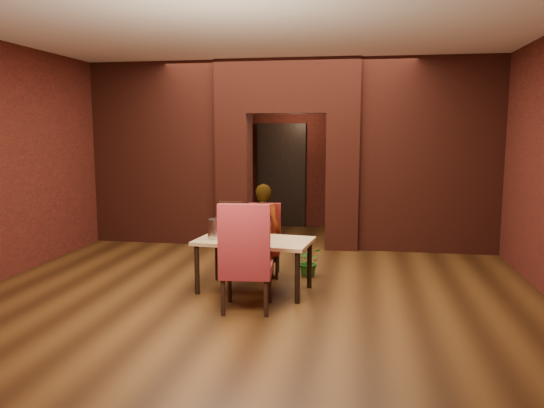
{
  "coord_description": "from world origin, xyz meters",
  "views": [
    {
      "loc": [
        1.26,
        -7.08,
        2.01
      ],
      "look_at": [
        0.06,
        0.0,
        1.01
      ],
      "focal_mm": 35.0,
      "sensor_mm": 36.0,
      "label": 1
    }
  ],
  "objects_px": {
    "chair_far": "(264,241)",
    "wine_glass_a": "(238,228)",
    "wine_glass_b": "(252,231)",
    "dining_table": "(254,265)",
    "wine_glass_c": "(264,234)",
    "person_seated": "(263,231)",
    "chair_near": "(247,256)",
    "potted_plant": "(309,261)",
    "water_bottle": "(219,224)",
    "wine_bucket": "(216,229)"
  },
  "relations": [
    {
      "from": "chair_far",
      "to": "wine_glass_a",
      "type": "xyz_separation_m",
      "value": [
        -0.22,
        -0.58,
        0.28
      ]
    },
    {
      "from": "wine_glass_a",
      "to": "wine_glass_b",
      "type": "bearing_deg",
      "value": -26.29
    },
    {
      "from": "dining_table",
      "to": "wine_glass_c",
      "type": "bearing_deg",
      "value": -32.83
    },
    {
      "from": "person_seated",
      "to": "wine_glass_a",
      "type": "relative_size",
      "value": 5.72
    },
    {
      "from": "chair_near",
      "to": "wine_glass_a",
      "type": "relative_size",
      "value": 5.43
    },
    {
      "from": "person_seated",
      "to": "potted_plant",
      "type": "distance_m",
      "value": 0.78
    },
    {
      "from": "wine_glass_a",
      "to": "wine_glass_c",
      "type": "height_order",
      "value": "wine_glass_a"
    },
    {
      "from": "water_bottle",
      "to": "wine_glass_a",
      "type": "bearing_deg",
      "value": 16.69
    },
    {
      "from": "wine_glass_a",
      "to": "potted_plant",
      "type": "xyz_separation_m",
      "value": [
        0.85,
        0.66,
        -0.57
      ]
    },
    {
      "from": "wine_glass_c",
      "to": "wine_bucket",
      "type": "relative_size",
      "value": 0.74
    },
    {
      "from": "person_seated",
      "to": "dining_table",
      "type": "bearing_deg",
      "value": 95.03
    },
    {
      "from": "person_seated",
      "to": "wine_glass_c",
      "type": "xyz_separation_m",
      "value": [
        0.15,
        -0.74,
        0.1
      ]
    },
    {
      "from": "wine_bucket",
      "to": "water_bottle",
      "type": "xyz_separation_m",
      "value": [
        0.02,
        0.09,
        0.04
      ]
    },
    {
      "from": "wine_glass_a",
      "to": "chair_near",
      "type": "bearing_deg",
      "value": -70.63
    },
    {
      "from": "dining_table",
      "to": "chair_far",
      "type": "height_order",
      "value": "chair_far"
    },
    {
      "from": "person_seated",
      "to": "wine_glass_c",
      "type": "height_order",
      "value": "person_seated"
    },
    {
      "from": "chair_near",
      "to": "water_bottle",
      "type": "distance_m",
      "value": 0.94
    },
    {
      "from": "wine_bucket",
      "to": "water_bottle",
      "type": "height_order",
      "value": "water_bottle"
    },
    {
      "from": "wine_glass_a",
      "to": "wine_bucket",
      "type": "xyz_separation_m",
      "value": [
        -0.25,
        -0.15,
        0.01
      ]
    },
    {
      "from": "potted_plant",
      "to": "wine_bucket",
      "type": "bearing_deg",
      "value": -143.49
    },
    {
      "from": "wine_bucket",
      "to": "chair_far",
      "type": "bearing_deg",
      "value": 57.16
    },
    {
      "from": "chair_near",
      "to": "wine_bucket",
      "type": "height_order",
      "value": "chair_near"
    },
    {
      "from": "wine_glass_a",
      "to": "wine_bucket",
      "type": "relative_size",
      "value": 0.92
    },
    {
      "from": "dining_table",
      "to": "potted_plant",
      "type": "height_order",
      "value": "dining_table"
    },
    {
      "from": "wine_glass_c",
      "to": "potted_plant",
      "type": "height_order",
      "value": "wine_glass_c"
    },
    {
      "from": "chair_near",
      "to": "person_seated",
      "type": "distance_m",
      "value": 1.31
    },
    {
      "from": "wine_glass_a",
      "to": "wine_glass_b",
      "type": "distance_m",
      "value": 0.22
    },
    {
      "from": "chair_far",
      "to": "wine_glass_b",
      "type": "distance_m",
      "value": 0.73
    },
    {
      "from": "potted_plant",
      "to": "chair_near",
      "type": "bearing_deg",
      "value": -110.54
    },
    {
      "from": "dining_table",
      "to": "water_bottle",
      "type": "xyz_separation_m",
      "value": [
        -0.47,
        0.06,
        0.49
      ]
    },
    {
      "from": "chair_far",
      "to": "water_bottle",
      "type": "relative_size",
      "value": 3.06
    },
    {
      "from": "water_bottle",
      "to": "wine_bucket",
      "type": "bearing_deg",
      "value": -105.45
    },
    {
      "from": "chair_near",
      "to": "water_bottle",
      "type": "height_order",
      "value": "chair_near"
    },
    {
      "from": "chair_near",
      "to": "wine_glass_b",
      "type": "bearing_deg",
      "value": -87.86
    },
    {
      "from": "wine_glass_b",
      "to": "wine_bucket",
      "type": "xyz_separation_m",
      "value": [
        -0.45,
        -0.06,
        0.03
      ]
    },
    {
      "from": "dining_table",
      "to": "chair_far",
      "type": "distance_m",
      "value": 0.74
    },
    {
      "from": "chair_far",
      "to": "water_bottle",
      "type": "height_order",
      "value": "chair_far"
    },
    {
      "from": "wine_glass_b",
      "to": "potted_plant",
      "type": "bearing_deg",
      "value": 49.29
    },
    {
      "from": "chair_far",
      "to": "wine_glass_c",
      "type": "height_order",
      "value": "chair_far"
    },
    {
      "from": "water_bottle",
      "to": "wine_glass_c",
      "type": "bearing_deg",
      "value": -17.09
    },
    {
      "from": "wine_glass_b",
      "to": "water_bottle",
      "type": "relative_size",
      "value": 0.59
    },
    {
      "from": "potted_plant",
      "to": "wine_glass_c",
      "type": "bearing_deg",
      "value": -116.66
    },
    {
      "from": "person_seated",
      "to": "water_bottle",
      "type": "xyz_separation_m",
      "value": [
        -0.47,
        -0.55,
        0.18
      ]
    },
    {
      "from": "person_seated",
      "to": "potted_plant",
      "type": "relative_size",
      "value": 3.12
    },
    {
      "from": "wine_glass_a",
      "to": "wine_bucket",
      "type": "height_order",
      "value": "wine_bucket"
    },
    {
      "from": "chair_far",
      "to": "person_seated",
      "type": "bearing_deg",
      "value": -88.69
    },
    {
      "from": "wine_glass_c",
      "to": "water_bottle",
      "type": "height_order",
      "value": "water_bottle"
    },
    {
      "from": "chair_near",
      "to": "wine_bucket",
      "type": "relative_size",
      "value": 5.0
    },
    {
      "from": "person_seated",
      "to": "wine_bucket",
      "type": "xyz_separation_m",
      "value": [
        -0.49,
        -0.64,
        0.14
      ]
    },
    {
      "from": "chair_near",
      "to": "wine_glass_a",
      "type": "distance_m",
      "value": 0.89
    }
  ]
}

